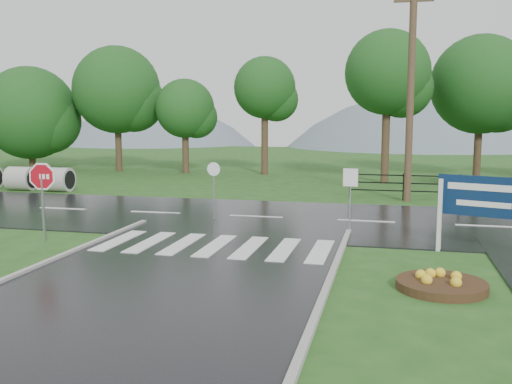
# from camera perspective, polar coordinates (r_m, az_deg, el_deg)

# --- Properties ---
(ground) EXTENTS (120.00, 120.00, 0.00)m
(ground) POSITION_cam_1_polar(r_m,az_deg,el_deg) (11.87, -11.49, -10.79)
(ground) COLOR #24511B
(ground) RESTS_ON ground
(main_road) EXTENTS (90.00, 8.00, 0.04)m
(main_road) POSITION_cam_1_polar(r_m,az_deg,el_deg) (21.09, 0.01, -2.58)
(main_road) COLOR black
(main_road) RESTS_ON ground
(crosswalk) EXTENTS (6.50, 2.80, 0.02)m
(crosswalk) POSITION_cam_1_polar(r_m,az_deg,el_deg) (16.35, -4.08, -5.35)
(crosswalk) COLOR silver
(crosswalk) RESTS_ON ground
(fence_west) EXTENTS (9.58, 0.08, 1.20)m
(fence_west) POSITION_cam_1_polar(r_m,az_deg,el_deg) (26.52, 19.69, 0.64)
(fence_west) COLOR black
(fence_west) RESTS_ON ground
(hills) EXTENTS (102.00, 48.00, 48.00)m
(hills) POSITION_cam_1_polar(r_m,az_deg,el_deg) (77.62, 12.13, -7.01)
(hills) COLOR slate
(hills) RESTS_ON ground
(treeline) EXTENTS (83.20, 5.20, 10.00)m
(treeline) POSITION_cam_1_polar(r_m,az_deg,el_deg) (34.60, 7.02, 1.32)
(treeline) COLOR #154517
(treeline) RESTS_ON ground
(culvert_pipes) EXTENTS (7.60, 1.20, 1.20)m
(culvert_pipes) POSITION_cam_1_polar(r_m,az_deg,el_deg) (31.91, -23.95, 1.29)
(culvert_pipes) COLOR #9E9B93
(culvert_pipes) RESTS_ON ground
(stop_sign) EXTENTS (1.12, 0.13, 2.51)m
(stop_sign) POSITION_cam_1_polar(r_m,az_deg,el_deg) (17.99, -20.60, 0.85)
(stop_sign) COLOR #939399
(stop_sign) RESTS_ON ground
(estate_billboard) EXTENTS (2.35, 0.87, 2.12)m
(estate_billboard) POSITION_cam_1_polar(r_m,az_deg,el_deg) (16.55, 21.78, -0.80)
(estate_billboard) COLOR silver
(estate_billboard) RESTS_ON ground
(flower_bed) EXTENTS (1.92, 1.92, 0.38)m
(flower_bed) POSITION_cam_1_polar(r_m,az_deg,el_deg) (13.05, 18.06, -8.67)
(flower_bed) COLOR #332111
(flower_bed) RESTS_ON ground
(reg_sign_small) EXTENTS (0.46, 0.05, 2.09)m
(reg_sign_small) POSITION_cam_1_polar(r_m,az_deg,el_deg) (18.22, 9.42, 0.44)
(reg_sign_small) COLOR #939399
(reg_sign_small) RESTS_ON ground
(reg_sign_round) EXTENTS (0.49, 0.07, 2.10)m
(reg_sign_round) POSITION_cam_1_polar(r_m,az_deg,el_deg) (20.45, -4.24, 0.88)
(reg_sign_round) COLOR #939399
(reg_sign_round) RESTS_ON ground
(utility_pole_east) EXTENTS (1.65, 0.31, 9.28)m
(utility_pole_east) POSITION_cam_1_polar(r_m,az_deg,el_deg) (25.72, 15.20, 9.53)
(utility_pole_east) COLOR #473523
(utility_pole_east) RESTS_ON ground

